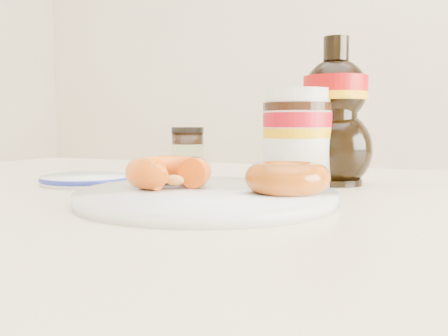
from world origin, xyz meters
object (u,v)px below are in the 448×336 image
at_px(blue_rim_saucer, 86,179).
at_px(nutella_jar, 297,134).
at_px(dining_table, 236,258).
at_px(plate, 206,196).
at_px(syrup_bottle, 335,112).
at_px(donut_bitten, 169,172).
at_px(donut_whole, 287,178).
at_px(dark_jar, 188,154).

bearing_deg(blue_rim_saucer, nutella_jar, 19.12).
xyz_separation_m(dining_table, plate, (-0.00, -0.08, 0.09)).
relative_size(dining_table, plate, 4.86).
xyz_separation_m(nutella_jar, syrup_bottle, (0.05, 0.04, 0.03)).
xyz_separation_m(donut_bitten, donut_whole, (0.14, 0.01, -0.00)).
distance_m(nutella_jar, blue_rim_saucer, 0.31).
xyz_separation_m(donut_whole, nutella_jar, (-0.04, 0.17, 0.04)).
bearing_deg(donut_bitten, syrup_bottle, 57.69).
distance_m(dark_jar, blue_rim_saucer, 0.16).
distance_m(plate, blue_rim_saucer, 0.25).
height_order(nutella_jar, syrup_bottle, syrup_bottle).
relative_size(nutella_jar, dark_jar, 1.65).
bearing_deg(plate, dining_table, 88.19).
xyz_separation_m(plate, nutella_jar, (0.05, 0.19, 0.07)).
bearing_deg(nutella_jar, blue_rim_saucer, -160.88).
bearing_deg(plate, dark_jar, 121.98).
distance_m(nutella_jar, syrup_bottle, 0.07).
relative_size(donut_bitten, donut_whole, 1.10).
xyz_separation_m(syrup_bottle, dark_jar, (-0.23, -0.02, -0.06)).
relative_size(dining_table, syrup_bottle, 6.64).
distance_m(donut_bitten, nutella_jar, 0.21).
bearing_deg(nutella_jar, dining_table, -114.99).
distance_m(dining_table, nutella_jar, 0.20).
relative_size(nutella_jar, blue_rim_saucer, 1.04).
height_order(dining_table, donut_bitten, donut_bitten).
distance_m(dining_table, dark_jar, 0.22).
relative_size(nutella_jar, syrup_bottle, 0.65).
relative_size(dark_jar, blue_rim_saucer, 0.63).
bearing_deg(syrup_bottle, dining_table, -123.43).
height_order(donut_bitten, blue_rim_saucer, donut_bitten).
relative_size(plate, syrup_bottle, 1.37).
xyz_separation_m(dining_table, syrup_bottle, (0.10, 0.14, 0.19)).
bearing_deg(donut_bitten, dining_table, 55.27).
xyz_separation_m(donut_whole, dark_jar, (-0.22, 0.19, 0.01)).
relative_size(dining_table, donut_bitten, 13.98).
xyz_separation_m(dining_table, donut_bitten, (-0.06, -0.07, 0.12)).
xyz_separation_m(dining_table, nutella_jar, (0.05, 0.11, 0.16)).
height_order(dining_table, donut_whole, donut_whole).
relative_size(donut_bitten, syrup_bottle, 0.47).
relative_size(dining_table, donut_whole, 15.45).
bearing_deg(blue_rim_saucer, dining_table, -1.73).
height_order(nutella_jar, dark_jar, nutella_jar).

